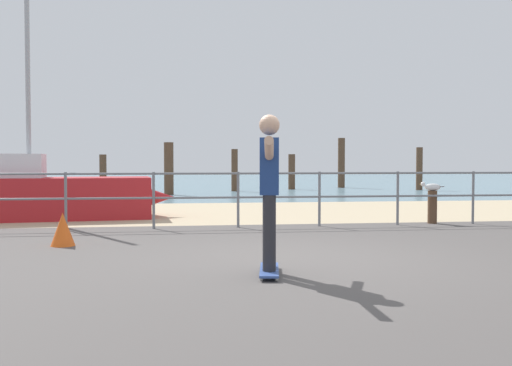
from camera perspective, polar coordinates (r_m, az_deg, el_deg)
name	(u,v)px	position (r m, az deg, el deg)	size (l,w,h in m)	color
ground_plane	(317,277)	(6.24, 6.02, -9.27)	(24.00, 10.00, 0.04)	#514C49
beach_strip	(239,212)	(14.08, -1.73, -2.92)	(24.00, 6.00, 0.04)	tan
sea_surface	(199,179)	(41.99, -5.70, 0.40)	(72.00, 50.00, 0.04)	slate
railing_fence	(196,191)	(10.56, -5.94, -0.81)	(13.91, 0.05, 1.05)	slate
sailboat	(52,195)	(12.98, -19.53, -1.16)	(5.04, 1.85, 4.93)	#B21E23
skateboard	(269,270)	(6.23, 1.33, -8.65)	(0.33, 0.82, 0.08)	#334C8C
skateboarder	(269,182)	(6.13, 1.33, 0.11)	(0.32, 1.44, 1.65)	#26262B
bollard_short	(432,208)	(11.86, 17.08, -2.34)	(0.18, 0.18, 0.67)	#513826
seagull	(432,187)	(11.83, 17.03, -0.36)	(0.49, 0.18, 0.18)	white
groyne_post_0	(103,173)	(24.06, -14.93, 0.92)	(0.28, 0.28, 1.54)	#513826
groyne_post_1	(169,169)	(21.59, -8.65, 1.41)	(0.35, 0.35, 1.96)	#513826
groyne_post_2	(235,170)	(23.93, -2.14, 1.26)	(0.27, 0.27, 1.77)	#513826
groyne_post_3	(292,172)	(25.56, 3.56, 1.10)	(0.30, 0.30, 1.58)	#513826
groyne_post_4	(341,163)	(27.54, 8.46, 1.97)	(0.33, 0.33, 2.37)	#513826
groyne_post_5	(419,169)	(25.84, 15.89, 1.35)	(0.28, 0.28, 1.87)	#513826
traffic_cone	(63,230)	(8.76, -18.61, -4.44)	(0.36, 0.36, 0.50)	#E55919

